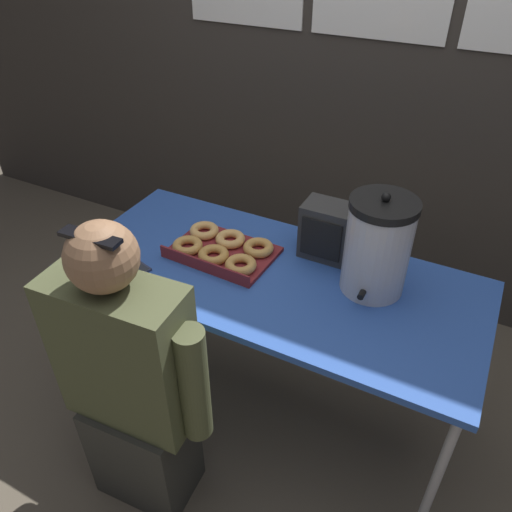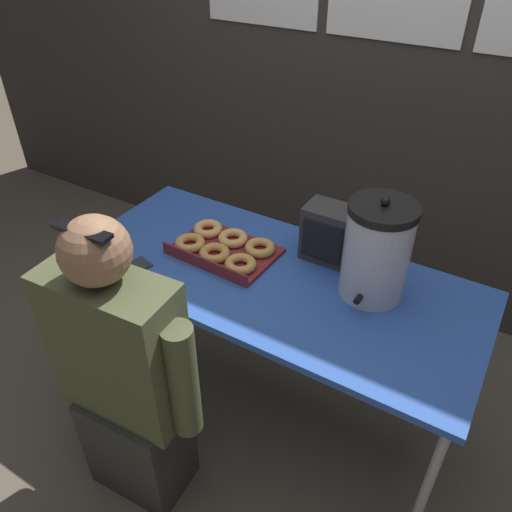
% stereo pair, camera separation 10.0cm
% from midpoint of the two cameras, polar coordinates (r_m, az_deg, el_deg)
% --- Properties ---
extents(ground_plane, '(12.00, 12.00, 0.00)m').
position_cam_midpoint_polar(ground_plane, '(2.42, 2.70, -16.38)').
color(ground_plane, brown).
extents(back_wall, '(6.00, 0.11, 2.80)m').
position_cam_midpoint_polar(back_wall, '(2.56, 16.69, 23.12)').
color(back_wall, '#38332D').
rests_on(back_wall, ground).
extents(folding_table, '(1.57, 0.70, 0.76)m').
position_cam_midpoint_polar(folding_table, '(1.91, 3.29, -3.28)').
color(folding_table, '#2D56B2').
rests_on(folding_table, ground).
extents(donut_box, '(0.42, 0.30, 0.05)m').
position_cam_midpoint_polar(donut_box, '(1.97, -2.25, 0.92)').
color(donut_box, maroon).
rests_on(donut_box, folding_table).
extents(coffee_urn, '(0.23, 0.26, 0.39)m').
position_cam_midpoint_polar(coffee_urn, '(1.75, 15.24, 0.56)').
color(coffee_urn, silver).
rests_on(coffee_urn, folding_table).
extents(cell_phone, '(0.11, 0.15, 0.01)m').
position_cam_midpoint_polar(cell_phone, '(1.94, -12.54, -1.41)').
color(cell_phone, '#2D334C').
rests_on(cell_phone, folding_table).
extents(space_heater, '(0.19, 0.14, 0.22)m').
position_cam_midpoint_polar(space_heater, '(1.93, 9.83, 2.54)').
color(space_heater, '#333333').
rests_on(space_heater, folding_table).
extents(person_seated, '(0.60, 0.26, 1.22)m').
position_cam_midpoint_polar(person_seated, '(1.79, -13.15, -13.68)').
color(person_seated, '#33332D').
rests_on(person_seated, ground).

